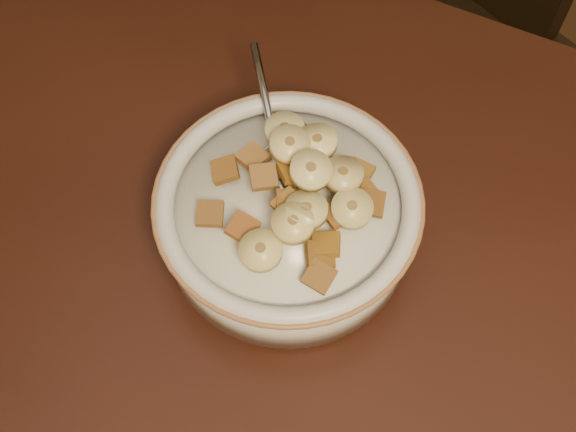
% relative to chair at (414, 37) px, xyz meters
% --- Properties ---
extents(chair, '(0.50, 0.50, 0.89)m').
position_rel_chair_xyz_m(chair, '(0.00, 0.00, 0.00)').
color(chair, black).
rests_on(chair, floor).
extents(cereal_bowl, '(0.20, 0.20, 0.05)m').
position_rel_chair_xyz_m(cereal_bowl, '(0.07, -0.53, 0.33)').
color(cereal_bowl, silver).
rests_on(cereal_bowl, table).
extents(milk, '(0.16, 0.16, 0.00)m').
position_rel_chair_xyz_m(milk, '(0.07, -0.53, 0.35)').
color(milk, silver).
rests_on(milk, cereal_bowl).
extents(spoon, '(0.06, 0.06, 0.01)m').
position_rel_chair_xyz_m(spoon, '(0.05, -0.51, 0.36)').
color(spoon, '#9DA1A8').
rests_on(spoon, cereal_bowl).
extents(cereal_square_0, '(0.03, 0.03, 0.01)m').
position_rel_chair_xyz_m(cereal_square_0, '(0.05, -0.53, 0.37)').
color(cereal_square_0, olive).
rests_on(cereal_square_0, milk).
extents(cereal_square_1, '(0.02, 0.02, 0.01)m').
position_rel_chair_xyz_m(cereal_square_1, '(0.10, -0.48, 0.36)').
color(cereal_square_1, brown).
rests_on(cereal_square_1, milk).
extents(cereal_square_2, '(0.03, 0.03, 0.01)m').
position_rel_chair_xyz_m(cereal_square_2, '(0.11, -0.55, 0.37)').
color(cereal_square_2, brown).
rests_on(cereal_square_2, milk).
extents(cereal_square_3, '(0.03, 0.03, 0.01)m').
position_rel_chair_xyz_m(cereal_square_3, '(0.11, -0.53, 0.37)').
color(cereal_square_3, brown).
rests_on(cereal_square_3, milk).
extents(cereal_square_4, '(0.03, 0.03, 0.01)m').
position_rel_chair_xyz_m(cereal_square_4, '(0.12, -0.50, 0.36)').
color(cereal_square_4, '#905E26').
rests_on(cereal_square_4, milk).
extents(cereal_square_5, '(0.03, 0.03, 0.01)m').
position_rel_chair_xyz_m(cereal_square_5, '(0.09, -0.49, 0.36)').
color(cereal_square_5, brown).
rests_on(cereal_square_5, milk).
extents(cereal_square_6, '(0.03, 0.03, 0.01)m').
position_rel_chair_xyz_m(cereal_square_6, '(0.06, -0.52, 0.38)').
color(cereal_square_6, '#955818').
rests_on(cereal_square_6, milk).
extents(cereal_square_7, '(0.02, 0.02, 0.01)m').
position_rel_chair_xyz_m(cereal_square_7, '(0.12, -0.58, 0.36)').
color(cereal_square_7, brown).
rests_on(cereal_square_7, milk).
extents(cereal_square_8, '(0.03, 0.03, 0.01)m').
position_rel_chair_xyz_m(cereal_square_8, '(0.11, -0.56, 0.36)').
color(cereal_square_8, brown).
rests_on(cereal_square_8, milk).
extents(cereal_square_9, '(0.02, 0.02, 0.01)m').
position_rel_chair_xyz_m(cereal_square_9, '(0.03, -0.51, 0.36)').
color(cereal_square_9, '#8E5E2F').
rests_on(cereal_square_9, milk).
extents(cereal_square_10, '(0.02, 0.02, 0.01)m').
position_rel_chair_xyz_m(cereal_square_10, '(0.04, -0.47, 0.36)').
color(cereal_square_10, brown).
rests_on(cereal_square_10, milk).
extents(cereal_square_11, '(0.03, 0.03, 0.01)m').
position_rel_chair_xyz_m(cereal_square_11, '(0.09, -0.54, 0.37)').
color(cereal_square_11, brown).
rests_on(cereal_square_11, milk).
extents(cereal_square_12, '(0.03, 0.03, 0.01)m').
position_rel_chair_xyz_m(cereal_square_12, '(0.06, -0.49, 0.37)').
color(cereal_square_12, '#643710').
rests_on(cereal_square_12, milk).
extents(cereal_square_13, '(0.03, 0.03, 0.01)m').
position_rel_chair_xyz_m(cereal_square_13, '(0.07, -0.54, 0.38)').
color(cereal_square_13, brown).
rests_on(cereal_square_13, milk).
extents(cereal_square_14, '(0.03, 0.03, 0.01)m').
position_rel_chair_xyz_m(cereal_square_14, '(0.07, -0.51, 0.37)').
color(cereal_square_14, brown).
rests_on(cereal_square_14, milk).
extents(cereal_square_15, '(0.03, 0.03, 0.01)m').
position_rel_chair_xyz_m(cereal_square_15, '(0.12, -0.50, 0.36)').
color(cereal_square_15, brown).
rests_on(cereal_square_15, milk).
extents(cereal_square_16, '(0.03, 0.03, 0.01)m').
position_rel_chair_xyz_m(cereal_square_16, '(0.07, -0.54, 0.38)').
color(cereal_square_16, '#904918').
rests_on(cereal_square_16, milk).
extents(cereal_square_17, '(0.02, 0.02, 0.01)m').
position_rel_chair_xyz_m(cereal_square_17, '(0.05, -0.57, 0.37)').
color(cereal_square_17, '#914D19').
rests_on(cereal_square_17, milk).
extents(cereal_square_18, '(0.03, 0.03, 0.01)m').
position_rel_chair_xyz_m(cereal_square_18, '(0.01, -0.53, 0.36)').
color(cereal_square_18, brown).
rests_on(cereal_square_18, milk).
extents(cereal_square_19, '(0.03, 0.03, 0.01)m').
position_rel_chair_xyz_m(cereal_square_19, '(0.02, -0.57, 0.36)').
color(cereal_square_19, brown).
rests_on(cereal_square_19, milk).
extents(banana_slice_0, '(0.03, 0.03, 0.02)m').
position_rel_chair_xyz_m(banana_slice_0, '(0.12, -0.52, 0.37)').
color(banana_slice_0, '#CABB6F').
rests_on(banana_slice_0, milk).
extents(banana_slice_1, '(0.03, 0.03, 0.01)m').
position_rel_chair_xyz_m(banana_slice_1, '(0.09, -0.56, 0.38)').
color(banana_slice_1, '#D5C381').
rests_on(banana_slice_1, milk).
extents(banana_slice_2, '(0.04, 0.04, 0.01)m').
position_rel_chair_xyz_m(banana_slice_2, '(0.05, -0.50, 0.38)').
color(banana_slice_2, '#F9E89B').
rests_on(banana_slice_2, milk).
extents(banana_slice_3, '(0.04, 0.04, 0.01)m').
position_rel_chair_xyz_m(banana_slice_3, '(0.07, -0.58, 0.37)').
color(banana_slice_3, '#FFEE7C').
rests_on(banana_slice_3, milk).
extents(banana_slice_4, '(0.04, 0.04, 0.01)m').
position_rel_chair_xyz_m(banana_slice_4, '(0.04, -0.48, 0.37)').
color(banana_slice_4, beige).
rests_on(banana_slice_4, milk).
extents(banana_slice_5, '(0.04, 0.04, 0.01)m').
position_rel_chair_xyz_m(banana_slice_5, '(0.07, -0.49, 0.38)').
color(banana_slice_5, '#F3DD7B').
rests_on(banana_slice_5, milk).
extents(banana_slice_6, '(0.04, 0.04, 0.01)m').
position_rel_chair_xyz_m(banana_slice_6, '(0.09, -0.54, 0.38)').
color(banana_slice_6, '#F9E5A0').
rests_on(banana_slice_6, milk).
extents(banana_slice_7, '(0.04, 0.04, 0.02)m').
position_rel_chair_xyz_m(banana_slice_7, '(0.10, -0.50, 0.38)').
color(banana_slice_7, '#D7BF82').
rests_on(banana_slice_7, milk).
extents(banana_slice_8, '(0.03, 0.03, 0.01)m').
position_rel_chair_xyz_m(banana_slice_8, '(0.08, -0.52, 0.39)').
color(banana_slice_8, beige).
rests_on(banana_slice_8, milk).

